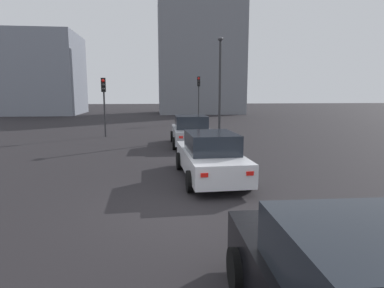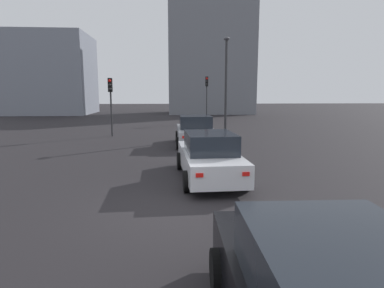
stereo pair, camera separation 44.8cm
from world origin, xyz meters
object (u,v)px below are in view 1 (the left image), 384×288
Objects in this scene: traffic_light_near_left at (199,90)px; traffic_light_near_right at (104,95)px; car_silver_left_lead at (191,131)px; car_white_left_second at (210,157)px; street_lamp_kerbside at (220,78)px.

traffic_light_near_left is 1.15× the size of traffic_light_near_right.
car_silver_left_lead is 7.11m from car_white_left_second.
traffic_light_near_left is at bearing 0.65° from street_lamp_kerbside.
traffic_light_near_left is at bearing 140.07° from traffic_light_near_right.
traffic_light_near_right is at bearing 85.92° from street_lamp_kerbside.
car_white_left_second is 12.47m from traffic_light_near_right.
car_white_left_second is 11.36m from street_lamp_kerbside.
car_silver_left_lead is at bearing 147.08° from street_lamp_kerbside.
car_silver_left_lead is at bearing -1.28° from traffic_light_near_left.
street_lamp_kerbside reaches higher than traffic_light_near_left.
traffic_light_near_left reaches higher than traffic_light_near_right.
car_silver_left_lead is 13.65m from traffic_light_near_left.
car_silver_left_lead is at bearing -2.98° from car_white_left_second.
car_white_left_second is 1.08× the size of traffic_light_near_left.
traffic_light_near_right is (4.10, 5.23, 1.97)m from car_silver_left_lead.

